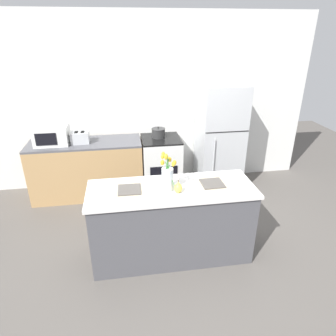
{
  "coord_description": "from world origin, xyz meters",
  "views": [
    {
      "loc": [
        -0.47,
        -2.77,
        2.42
      ],
      "look_at": [
        0.0,
        0.25,
        1.0
      ],
      "focal_mm": 32.0,
      "sensor_mm": 36.0,
      "label": 1
    }
  ],
  "objects": [
    {
      "name": "ground_plane",
      "position": [
        0.0,
        0.0,
        0.0
      ],
      "size": [
        10.0,
        10.0,
        0.0
      ],
      "primitive_type": "plane",
      "color": "#59544F"
    },
    {
      "name": "back_wall",
      "position": [
        0.0,
        2.0,
        1.35
      ],
      "size": [
        5.2,
        0.08,
        2.7
      ],
      "color": "silver",
      "rests_on": "ground_plane"
    },
    {
      "name": "kitchen_island",
      "position": [
        0.0,
        0.0,
        0.44
      ],
      "size": [
        1.8,
        0.66,
        0.88
      ],
      "color": "#4C4C51",
      "rests_on": "ground_plane"
    },
    {
      "name": "back_counter",
      "position": [
        -1.06,
        1.6,
        0.44
      ],
      "size": [
        1.68,
        0.6,
        0.89
      ],
      "color": "tan",
      "rests_on": "ground_plane"
    },
    {
      "name": "stove_range",
      "position": [
        0.1,
        1.6,
        0.44
      ],
      "size": [
        0.6,
        0.61,
        0.89
      ],
      "color": "silver",
      "rests_on": "ground_plane"
    },
    {
      "name": "refrigerator",
      "position": [
        1.05,
        1.6,
        0.84
      ],
      "size": [
        0.68,
        0.67,
        1.69
      ],
      "color": "#B7BABC",
      "rests_on": "ground_plane"
    },
    {
      "name": "flower_vase",
      "position": [
        -0.05,
        -0.04,
        1.04
      ],
      "size": [
        0.15,
        0.18,
        0.44
      ],
      "color": "silver",
      "rests_on": "kitchen_island"
    },
    {
      "name": "pear_figurine",
      "position": [
        0.05,
        -0.11,
        0.94
      ],
      "size": [
        0.09,
        0.09,
        0.14
      ],
      "color": "#E5CC4C",
      "rests_on": "kitchen_island"
    },
    {
      "name": "plate_setting_left",
      "position": [
        -0.45,
        0.0,
        0.89
      ],
      "size": [
        0.34,
        0.34,
        0.02
      ],
      "color": "beige",
      "rests_on": "kitchen_island"
    },
    {
      "name": "plate_setting_right",
      "position": [
        0.45,
        0.0,
        0.89
      ],
      "size": [
        0.34,
        0.34,
        0.02
      ],
      "color": "beige",
      "rests_on": "kitchen_island"
    },
    {
      "name": "toaster",
      "position": [
        -1.11,
        1.57,
        0.97
      ],
      "size": [
        0.28,
        0.18,
        0.17
      ],
      "color": "#B7BABC",
      "rests_on": "back_counter"
    },
    {
      "name": "cooking_pot",
      "position": [
        0.07,
        1.65,
        0.96
      ],
      "size": [
        0.21,
        0.21,
        0.17
      ],
      "color": "#2D2D2D",
      "rests_on": "stove_range"
    },
    {
      "name": "microwave",
      "position": [
        -1.51,
        1.6,
        1.02
      ],
      "size": [
        0.48,
        0.37,
        0.27
      ],
      "color": "white",
      "rests_on": "back_counter"
    }
  ]
}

